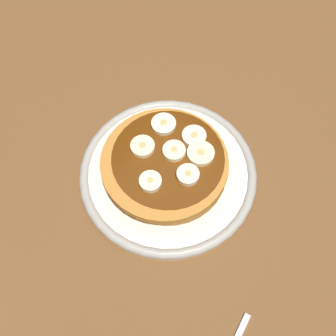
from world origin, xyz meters
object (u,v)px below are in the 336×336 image
banana_slice_1 (186,177)px  banana_slice_5 (201,154)px  banana_slice_2 (143,147)px  banana_slice_0 (175,152)px  plate (168,173)px  banana_slice_6 (164,124)px  banana_slice_4 (150,182)px  pancake_stack (166,165)px  banana_slice_3 (192,134)px

banana_slice_1 → banana_slice_5: (-1.13, 3.48, -0.06)cm
banana_slice_2 → banana_slice_5: bearing=40.7°
banana_slice_0 → plate: bearing=-98.3°
banana_slice_2 → banana_slice_6: 4.14cm
banana_slice_1 → plate: bearing=174.1°
plate → banana_slice_0: banana_slice_0 is taller
banana_slice_0 → banana_slice_6: bearing=157.4°
banana_slice_2 → banana_slice_4: bearing=-29.0°
banana_slice_2 → banana_slice_5: 7.04cm
pancake_stack → banana_slice_3: size_ratio=5.26×
banana_slice_1 → banana_slice_0: bearing=158.4°
banana_slice_0 → banana_slice_3: banana_slice_0 is taller
pancake_stack → banana_slice_3: banana_slice_3 is taller
banana_slice_1 → banana_slice_4: size_ratio=1.02×
banana_slice_0 → banana_slice_5: 3.10cm
banana_slice_1 → banana_slice_4: (-2.21, -3.47, -0.00)cm
banana_slice_5 → banana_slice_6: size_ratio=1.07×
plate → banana_slice_5: 6.00cm
banana_slice_0 → banana_slice_2: 3.96cm
banana_slice_2 → banana_slice_6: (-0.80, 4.06, -0.03)cm
banana_slice_5 → plate: bearing=-127.1°
banana_slice_5 → banana_slice_6: (-6.14, -0.53, -0.03)cm
banana_slice_0 → banana_slice_6: (-3.92, 1.63, -0.04)cm
banana_slice_2 → banana_slice_4: (4.26, -2.36, 0.06)cm
banana_slice_0 → banana_slice_2: size_ratio=0.94×
banana_slice_1 → banana_slice_5: size_ratio=0.81×
pancake_stack → banana_slice_1: size_ratio=5.94×
pancake_stack → banana_slice_5: 4.68cm
pancake_stack → banana_slice_4: (1.35, -3.53, 2.13)cm
banana_slice_3 → banana_slice_5: size_ratio=0.91×
plate → banana_slice_0: (0.14, 0.97, 4.56)cm
plate → banana_slice_3: bearing=95.6°
pancake_stack → banana_slice_4: size_ratio=6.06×
plate → banana_slice_0: size_ratio=8.16×
pancake_stack → banana_slice_1: 4.15cm
pancake_stack → banana_slice_6: (-3.71, 2.89, 2.04)cm
banana_slice_0 → banana_slice_1: 3.60cm
banana_slice_0 → banana_slice_5: size_ratio=0.84×
banana_slice_0 → banana_slice_5: (2.22, 2.16, -0.01)cm
banana_slice_2 → banana_slice_6: size_ratio=0.96×
banana_slice_0 → banana_slice_1: size_ratio=1.04×
banana_slice_3 → banana_slice_4: (1.69, -8.09, 0.14)cm
banana_slice_1 → banana_slice_3: banana_slice_1 is taller
banana_slice_4 → banana_slice_5: size_ratio=0.79×
plate → banana_slice_1: 5.79cm
banana_slice_1 → banana_slice_6: bearing=157.9°
pancake_stack → banana_slice_0: 2.44cm
banana_slice_3 → banana_slice_2: bearing=-114.1°
banana_slice_1 → banana_slice_6: 7.85cm
pancake_stack → banana_slice_5: banana_slice_5 is taller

